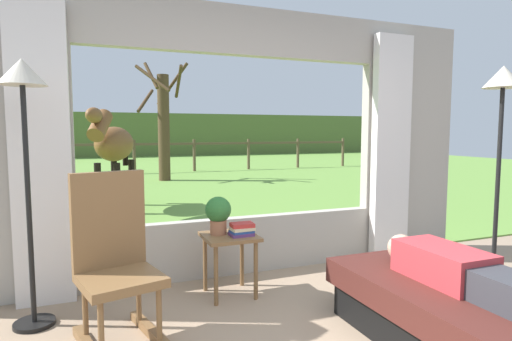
# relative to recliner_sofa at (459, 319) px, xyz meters

# --- Properties ---
(back_wall_with_window) EXTENTS (5.20, 0.12, 2.55)m
(back_wall_with_window) POSITION_rel_recliner_sofa_xyz_m (-0.78, 1.94, 1.03)
(back_wall_with_window) COLOR #ADA599
(back_wall_with_window) RESTS_ON ground_plane
(curtain_panel_left) EXTENTS (0.44, 0.10, 2.40)m
(curtain_panel_left) POSITION_rel_recliner_sofa_xyz_m (-2.47, 1.80, 0.98)
(curtain_panel_left) COLOR silver
(curtain_panel_left) RESTS_ON ground_plane
(curtain_panel_right) EXTENTS (0.44, 0.10, 2.40)m
(curtain_panel_right) POSITION_rel_recliner_sofa_xyz_m (0.91, 1.80, 0.98)
(curtain_panel_right) COLOR silver
(curtain_panel_right) RESTS_ON ground_plane
(outdoor_pasture_lawn) EXTENTS (36.00, 21.68, 0.02)m
(outdoor_pasture_lawn) POSITION_rel_recliner_sofa_xyz_m (-0.78, 12.84, -0.21)
(outdoor_pasture_lawn) COLOR olive
(outdoor_pasture_lawn) RESTS_ON ground_plane
(distant_hill_ridge) EXTENTS (36.00, 2.00, 2.40)m
(distant_hill_ridge) POSITION_rel_recliner_sofa_xyz_m (-0.78, 22.68, 0.98)
(distant_hill_ridge) COLOR #536733
(distant_hill_ridge) RESTS_ON ground_plane
(recliner_sofa) EXTENTS (0.91, 1.70, 0.42)m
(recliner_sofa) POSITION_rel_recliner_sofa_xyz_m (0.00, 0.00, 0.00)
(recliner_sofa) COLOR black
(recliner_sofa) RESTS_ON ground_plane
(reclining_person) EXTENTS (0.34, 1.43, 0.22)m
(reclining_person) POSITION_rel_recliner_sofa_xyz_m (-0.00, -0.05, 0.30)
(reclining_person) COLOR #B23338
(reclining_person) RESTS_ON recliner_sofa
(rocking_chair) EXTENTS (0.61, 0.77, 1.12)m
(rocking_chair) POSITION_rel_recliner_sofa_xyz_m (-1.98, 0.96, 0.33)
(rocking_chair) COLOR brown
(rocking_chair) RESTS_ON ground_plane
(side_table) EXTENTS (0.44, 0.44, 0.52)m
(side_table) POSITION_rel_recliner_sofa_xyz_m (-1.04, 1.42, 0.21)
(side_table) COLOR brown
(side_table) RESTS_ON ground_plane
(potted_plant) EXTENTS (0.22, 0.22, 0.32)m
(potted_plant) POSITION_rel_recliner_sofa_xyz_m (-1.12, 1.48, 0.48)
(potted_plant) COLOR #9E6042
(potted_plant) RESTS_ON side_table
(book_stack) EXTENTS (0.21, 0.16, 0.10)m
(book_stack) POSITION_rel_recliner_sofa_xyz_m (-0.96, 1.36, 0.35)
(book_stack) COLOR #59336B
(book_stack) RESTS_ON side_table
(floor_lamp_left) EXTENTS (0.32, 0.32, 1.88)m
(floor_lamp_left) POSITION_rel_recliner_sofa_xyz_m (-2.52, 1.39, 1.30)
(floor_lamp_left) COLOR black
(floor_lamp_left) RESTS_ON ground_plane
(floor_lamp_right) EXTENTS (0.32, 0.32, 1.93)m
(floor_lamp_right) POSITION_rel_recliner_sofa_xyz_m (1.09, 0.65, 1.34)
(floor_lamp_right) COLOR black
(floor_lamp_right) RESTS_ON ground_plane
(horse) EXTENTS (0.99, 1.80, 1.73)m
(horse) POSITION_rel_recliner_sofa_xyz_m (-1.74, 5.75, 0.94)
(horse) COLOR brown
(horse) RESTS_ON outdoor_pasture_lawn
(pasture_tree) EXTENTS (1.52, 1.57, 3.32)m
(pasture_tree) POSITION_rel_recliner_sofa_xyz_m (-0.20, 9.96, 1.44)
(pasture_tree) COLOR #4C3823
(pasture_tree) RESTS_ON outdoor_pasture_lawn
(pasture_fence_line) EXTENTS (16.10, 0.10, 1.10)m
(pasture_fence_line) POSITION_rel_recliner_sofa_xyz_m (-0.78, 12.35, 0.53)
(pasture_fence_line) COLOR brown
(pasture_fence_line) RESTS_ON outdoor_pasture_lawn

